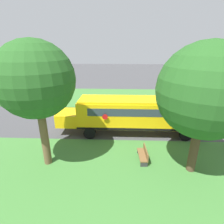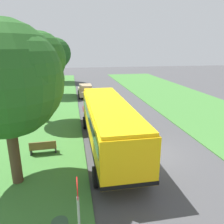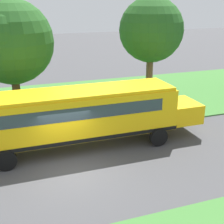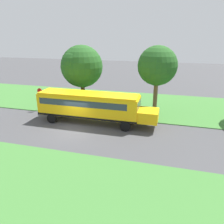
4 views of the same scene
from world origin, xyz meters
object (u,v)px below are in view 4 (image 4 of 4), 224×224
at_px(school_bus, 91,105).
at_px(trash_bin, 47,105).
at_px(oak_tree_beside_bus, 81,66).
at_px(oak_tree_roadside_mid, 158,66).
at_px(park_bench, 102,106).
at_px(stop_sign, 40,96).

distance_m(school_bus, trash_bin, 7.63).
bearing_deg(trash_bin, oak_tree_beside_bus, 117.85).
xyz_separation_m(school_bus, trash_bin, (-2.80, -6.95, -1.47)).
relative_size(school_bus, oak_tree_beside_bus, 1.62).
height_order(school_bus, oak_tree_roadside_mid, oak_tree_roadside_mid).
height_order(oak_tree_roadside_mid, trash_bin, oak_tree_roadside_mid).
xyz_separation_m(school_bus, oak_tree_beside_bus, (-4.84, -3.08, 3.24)).
bearing_deg(park_bench, trash_bin, -79.04).
height_order(school_bus, trash_bin, school_bus).
relative_size(oak_tree_roadside_mid, trash_bin, 8.60).
distance_m(oak_tree_beside_bus, oak_tree_roadside_mid, 9.25).
distance_m(school_bus, stop_sign, 7.67).
xyz_separation_m(oak_tree_beside_bus, stop_sign, (2.67, -4.28, -3.43)).
distance_m(park_bench, trash_bin, 6.90).
relative_size(oak_tree_beside_bus, oak_tree_roadside_mid, 0.99).
bearing_deg(park_bench, oak_tree_roadside_mid, 96.47).
bearing_deg(school_bus, stop_sign, -106.40).
bearing_deg(stop_sign, trash_bin, 146.90).
bearing_deg(trash_bin, school_bus, 68.05).
bearing_deg(oak_tree_beside_bus, oak_tree_roadside_mid, 89.92).
bearing_deg(stop_sign, park_bench, 105.14).
bearing_deg(school_bus, park_bench, -177.63).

